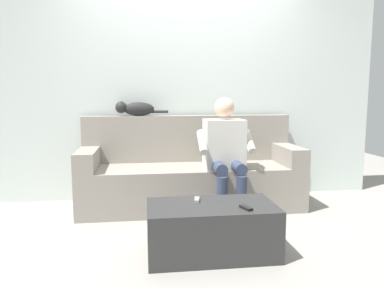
{
  "coord_description": "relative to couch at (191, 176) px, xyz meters",
  "views": [
    {
      "loc": [
        0.48,
        3.61,
        1.16
      ],
      "look_at": [
        0.0,
        -0.01,
        0.68
      ],
      "focal_mm": 34.26,
      "sensor_mm": 36.0,
      "label": 1
    }
  ],
  "objects": [
    {
      "name": "ground_plane",
      "position": [
        0.0,
        0.72,
        -0.32
      ],
      "size": [
        8.0,
        8.0,
        0.0
      ],
      "primitive_type": "plane",
      "color": "gray"
    },
    {
      "name": "back_wall",
      "position": [
        0.0,
        -0.4,
        1.03
      ],
      "size": [
        4.39,
        0.06,
        2.71
      ],
      "primitive_type": "cube",
      "color": "silver",
      "rests_on": "ground"
    },
    {
      "name": "couch",
      "position": [
        0.0,
        0.0,
        0.0
      ],
      "size": [
        2.26,
        0.72,
        0.94
      ],
      "color": "gray",
      "rests_on": "ground"
    },
    {
      "name": "coffee_table",
      "position": [
        0.0,
        1.2,
        -0.13
      ],
      "size": [
        0.93,
        0.51,
        0.37
      ],
      "color": "#2D2D2D",
      "rests_on": "ground"
    },
    {
      "name": "person_solo_seated",
      "position": [
        -0.3,
        0.32,
        0.33
      ],
      "size": [
        0.53,
        0.55,
        1.14
      ],
      "color": "beige",
      "rests_on": "ground"
    },
    {
      "name": "cat_on_backrest",
      "position": [
        0.57,
        -0.24,
        0.7
      ],
      "size": [
        0.56,
        0.12,
        0.16
      ],
      "color": "black",
      "rests_on": "couch"
    },
    {
      "name": "remote_gray",
      "position": [
        0.09,
        1.09,
        0.06
      ],
      "size": [
        0.05,
        0.12,
        0.02
      ],
      "primitive_type": "cube",
      "rotation": [
        0.0,
        0.0,
        1.4
      ],
      "color": "gray",
      "rests_on": "coffee_table"
    },
    {
      "name": "remote_black",
      "position": [
        -0.22,
        1.33,
        0.06
      ],
      "size": [
        0.08,
        0.12,
        0.02
      ],
      "primitive_type": "cube",
      "rotation": [
        0.0,
        0.0,
        5.07
      ],
      "color": "black",
      "rests_on": "coffee_table"
    }
  ]
}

